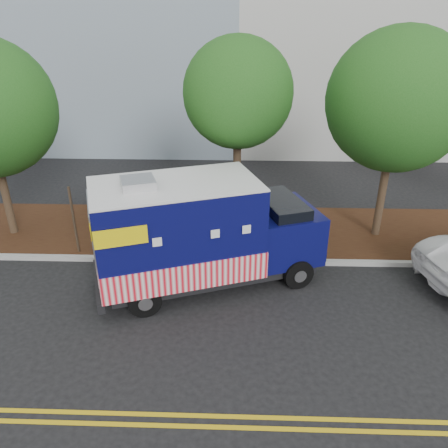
{
  "coord_description": "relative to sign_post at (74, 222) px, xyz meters",
  "views": [
    {
      "loc": [
        2.04,
        -10.49,
        7.18
      ],
      "look_at": [
        1.67,
        0.6,
        1.76
      ],
      "focal_mm": 35.0,
      "sensor_mm": 36.0,
      "label": 1
    }
  ],
  "objects": [
    {
      "name": "ground",
      "position": [
        3.09,
        -1.7,
        -1.2
      ],
      "size": [
        120.0,
        120.0,
        0.0
      ],
      "primitive_type": "plane",
      "color": "black",
      "rests_on": "ground"
    },
    {
      "name": "curb",
      "position": [
        3.09,
        -0.3,
        -1.12
      ],
      "size": [
        120.0,
        0.18,
        0.15
      ],
      "primitive_type": "cube",
      "color": "#9E9E99",
      "rests_on": "ground"
    },
    {
      "name": "mulch_strip",
      "position": [
        3.09,
        1.8,
        -1.12
      ],
      "size": [
        120.0,
        4.0,
        0.15
      ],
      "primitive_type": "cube",
      "color": "black",
      "rests_on": "ground"
    },
    {
      "name": "centerline_near",
      "position": [
        3.09,
        -6.15,
        -1.19
      ],
      "size": [
        120.0,
        0.1,
        0.01
      ],
      "primitive_type": "cube",
      "color": "gold",
      "rests_on": "ground"
    },
    {
      "name": "centerline_far",
      "position": [
        3.09,
        -6.4,
        -1.19
      ],
      "size": [
        120.0,
        0.1,
        0.01
      ],
      "primitive_type": "cube",
      "color": "gold",
      "rests_on": "ground"
    },
    {
      "name": "tree_b",
      "position": [
        5.1,
        1.69,
        3.69
      ],
      "size": [
        3.44,
        3.44,
        6.63
      ],
      "color": "#38281C",
      "rests_on": "ground"
    },
    {
      "name": "tree_c",
      "position": [
        9.99,
        1.61,
        3.51
      ],
      "size": [
        4.38,
        4.38,
        6.91
      ],
      "color": "#38281C",
      "rests_on": "ground"
    },
    {
      "name": "sign_post",
      "position": [
        0.0,
        0.0,
        0.0
      ],
      "size": [
        0.06,
        0.06,
        2.4
      ],
      "primitive_type": "cube",
      "color": "#473828",
      "rests_on": "ground"
    },
    {
      "name": "food_truck",
      "position": [
        4.03,
        -1.43,
        0.34
      ],
      "size": [
        6.82,
        4.29,
        3.39
      ],
      "rotation": [
        0.0,
        0.0,
        0.34
      ],
      "color": "black",
      "rests_on": "ground"
    }
  ]
}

